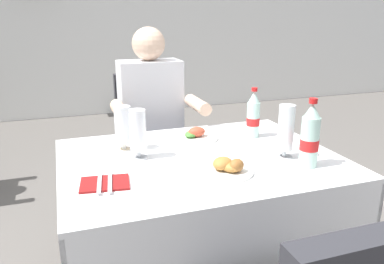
{
  "coord_description": "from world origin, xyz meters",
  "views": [
    {
      "loc": [
        -0.38,
        -1.42,
        1.33
      ],
      "look_at": [
        0.15,
        0.11,
        0.83
      ],
      "focal_mm": 36.14,
      "sensor_mm": 36.0,
      "label": 1
    }
  ],
  "objects_px": {
    "main_dining_table": "(199,194)",
    "beer_glass_right": "(286,131)",
    "chair_far_diner_seat": "(155,142)",
    "napkin_cutlery_set": "(105,183)",
    "cola_bottle_primary": "(253,116)",
    "beer_glass_left": "(138,134)",
    "plate_far_diner": "(194,136)",
    "beer_glass_middle": "(123,128)",
    "cola_bottle_secondary": "(310,137)",
    "seated_diner_far": "(153,123)",
    "plate_near_camera": "(225,168)"
  },
  "relations": [
    {
      "from": "plate_far_diner",
      "to": "plate_near_camera",
      "type": "bearing_deg",
      "value": -93.24
    },
    {
      "from": "chair_far_diner_seat",
      "to": "plate_near_camera",
      "type": "xyz_separation_m",
      "value": [
        0.03,
        -1.01,
        0.22
      ]
    },
    {
      "from": "chair_far_diner_seat",
      "to": "beer_glass_right",
      "type": "bearing_deg",
      "value": -70.77
    },
    {
      "from": "beer_glass_middle",
      "to": "beer_glass_right",
      "type": "relative_size",
      "value": 0.88
    },
    {
      "from": "napkin_cutlery_set",
      "to": "beer_glass_left",
      "type": "bearing_deg",
      "value": 52.43
    },
    {
      "from": "beer_glass_middle",
      "to": "cola_bottle_primary",
      "type": "distance_m",
      "value": 0.63
    },
    {
      "from": "napkin_cutlery_set",
      "to": "plate_near_camera",
      "type": "bearing_deg",
      "value": -5.19
    },
    {
      "from": "main_dining_table",
      "to": "beer_glass_right",
      "type": "relative_size",
      "value": 5.08
    },
    {
      "from": "main_dining_table",
      "to": "chair_far_diner_seat",
      "type": "distance_m",
      "value": 0.82
    },
    {
      "from": "beer_glass_left",
      "to": "cola_bottle_primary",
      "type": "height_order",
      "value": "cola_bottle_primary"
    },
    {
      "from": "plate_far_diner",
      "to": "chair_far_diner_seat",
      "type": "bearing_deg",
      "value": 95.57
    },
    {
      "from": "main_dining_table",
      "to": "cola_bottle_primary",
      "type": "height_order",
      "value": "cola_bottle_primary"
    },
    {
      "from": "main_dining_table",
      "to": "cola_bottle_secondary",
      "type": "height_order",
      "value": "cola_bottle_secondary"
    },
    {
      "from": "chair_far_diner_seat",
      "to": "seated_diner_far",
      "type": "relative_size",
      "value": 0.77
    },
    {
      "from": "seated_diner_far",
      "to": "beer_glass_middle",
      "type": "distance_m",
      "value": 0.6
    },
    {
      "from": "plate_far_diner",
      "to": "beer_glass_left",
      "type": "bearing_deg",
      "value": -151.05
    },
    {
      "from": "chair_far_diner_seat",
      "to": "cola_bottle_secondary",
      "type": "height_order",
      "value": "cola_bottle_secondary"
    },
    {
      "from": "chair_far_diner_seat",
      "to": "main_dining_table",
      "type": "bearing_deg",
      "value": -90.0
    },
    {
      "from": "plate_near_camera",
      "to": "cola_bottle_primary",
      "type": "xyz_separation_m",
      "value": [
        0.31,
        0.37,
        0.09
      ]
    },
    {
      "from": "chair_far_diner_seat",
      "to": "plate_far_diner",
      "type": "xyz_separation_m",
      "value": [
        0.06,
        -0.59,
        0.21
      ]
    },
    {
      "from": "beer_glass_left",
      "to": "beer_glass_middle",
      "type": "xyz_separation_m",
      "value": [
        -0.04,
        0.12,
        -0.01
      ]
    },
    {
      "from": "main_dining_table",
      "to": "plate_near_camera",
      "type": "xyz_separation_m",
      "value": [
        0.03,
        -0.19,
        0.19
      ]
    },
    {
      "from": "seated_diner_far",
      "to": "cola_bottle_primary",
      "type": "xyz_separation_m",
      "value": [
        0.37,
        -0.54,
        0.15
      ]
    },
    {
      "from": "cola_bottle_primary",
      "to": "plate_far_diner",
      "type": "bearing_deg",
      "value": 168.41
    },
    {
      "from": "seated_diner_far",
      "to": "napkin_cutlery_set",
      "type": "bearing_deg",
      "value": -113.8
    },
    {
      "from": "beer_glass_middle",
      "to": "beer_glass_left",
      "type": "bearing_deg",
      "value": -71.04
    },
    {
      "from": "plate_far_diner",
      "to": "beer_glass_right",
      "type": "distance_m",
      "value": 0.46
    },
    {
      "from": "beer_glass_left",
      "to": "napkin_cutlery_set",
      "type": "bearing_deg",
      "value": -127.57
    },
    {
      "from": "cola_bottle_primary",
      "to": "beer_glass_left",
      "type": "bearing_deg",
      "value": -169.4
    },
    {
      "from": "beer_glass_right",
      "to": "napkin_cutlery_set",
      "type": "height_order",
      "value": "beer_glass_right"
    },
    {
      "from": "seated_diner_far",
      "to": "plate_near_camera",
      "type": "height_order",
      "value": "seated_diner_far"
    },
    {
      "from": "beer_glass_left",
      "to": "beer_glass_right",
      "type": "height_order",
      "value": "beer_glass_right"
    },
    {
      "from": "beer_glass_right",
      "to": "cola_bottle_secondary",
      "type": "relative_size",
      "value": 0.83
    },
    {
      "from": "beer_glass_right",
      "to": "napkin_cutlery_set",
      "type": "relative_size",
      "value": 1.16
    },
    {
      "from": "chair_far_diner_seat",
      "to": "beer_glass_right",
      "type": "xyz_separation_m",
      "value": [
        0.33,
        -0.95,
        0.32
      ]
    },
    {
      "from": "chair_far_diner_seat",
      "to": "napkin_cutlery_set",
      "type": "distance_m",
      "value": 1.07
    },
    {
      "from": "beer_glass_left",
      "to": "beer_glass_right",
      "type": "distance_m",
      "value": 0.61
    },
    {
      "from": "plate_near_camera",
      "to": "main_dining_table",
      "type": "bearing_deg",
      "value": 100.07
    },
    {
      "from": "cola_bottle_secondary",
      "to": "beer_glass_middle",
      "type": "bearing_deg",
      "value": 147.18
    },
    {
      "from": "plate_near_camera",
      "to": "beer_glass_left",
      "type": "relative_size",
      "value": 1.13
    },
    {
      "from": "seated_diner_far",
      "to": "cola_bottle_secondary",
      "type": "bearing_deg",
      "value": -67.2
    },
    {
      "from": "chair_far_diner_seat",
      "to": "beer_glass_middle",
      "type": "xyz_separation_m",
      "value": [
        -0.29,
        -0.63,
        0.3
      ]
    },
    {
      "from": "beer_glass_left",
      "to": "cola_bottle_primary",
      "type": "distance_m",
      "value": 0.59
    },
    {
      "from": "seated_diner_far",
      "to": "chair_far_diner_seat",
      "type": "bearing_deg",
      "value": 74.62
    },
    {
      "from": "beer_glass_left",
      "to": "cola_bottle_primary",
      "type": "xyz_separation_m",
      "value": [
        0.58,
        0.11,
        -0.0
      ]
    },
    {
      "from": "beer_glass_middle",
      "to": "cola_bottle_secondary",
      "type": "bearing_deg",
      "value": -32.82
    },
    {
      "from": "beer_glass_right",
      "to": "cola_bottle_primary",
      "type": "distance_m",
      "value": 0.3
    },
    {
      "from": "plate_near_camera",
      "to": "cola_bottle_primary",
      "type": "relative_size",
      "value": 0.97
    },
    {
      "from": "chair_far_diner_seat",
      "to": "napkin_cutlery_set",
      "type": "xyz_separation_m",
      "value": [
        -0.41,
        -0.97,
        0.2
      ]
    },
    {
      "from": "seated_diner_far",
      "to": "cola_bottle_primary",
      "type": "height_order",
      "value": "seated_diner_far"
    }
  ]
}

